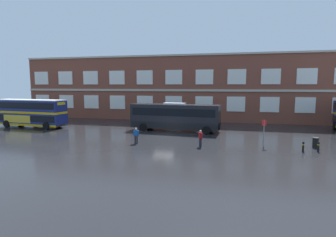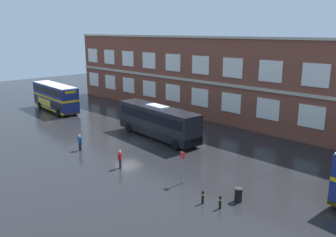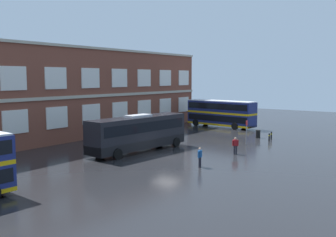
% 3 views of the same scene
% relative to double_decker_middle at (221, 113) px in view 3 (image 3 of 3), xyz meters
% --- Properties ---
extents(ground_plane, '(120.00, 120.00, 0.00)m').
position_rel_double_decker_middle_xyz_m(ground_plane, '(-22.96, -4.20, -2.15)').
color(ground_plane, black).
extents(brick_terminal_building, '(57.24, 8.19, 11.35)m').
position_rel_double_decker_middle_xyz_m(brick_terminal_building, '(-24.65, 11.78, 3.38)').
color(brick_terminal_building, brown).
rests_on(brick_terminal_building, ground).
extents(double_decker_middle, '(3.78, 11.21, 4.07)m').
position_rel_double_decker_middle_xyz_m(double_decker_middle, '(0.00, 0.00, 0.00)').
color(double_decker_middle, navy).
rests_on(double_decker_middle, ground).
extents(touring_coach, '(12.17, 3.68, 3.80)m').
position_rel_double_decker_middle_xyz_m(touring_coach, '(-22.39, -2.28, -0.24)').
color(touring_coach, black).
rests_on(touring_coach, ground).
extents(waiting_passenger, '(0.64, 0.29, 1.70)m').
position_rel_double_decker_middle_xyz_m(waiting_passenger, '(-24.74, -11.02, -1.22)').
color(waiting_passenger, black).
rests_on(waiting_passenger, ground).
extents(second_passenger, '(0.47, 0.57, 1.70)m').
position_rel_double_decker_middle_xyz_m(second_passenger, '(-17.92, -11.04, -1.22)').
color(second_passenger, black).
rests_on(second_passenger, ground).
extents(bus_stand_flag, '(0.44, 0.10, 2.70)m').
position_rel_double_decker_middle_xyz_m(bus_stand_flag, '(-11.75, -9.47, -0.51)').
color(bus_stand_flag, slate).
rests_on(bus_stand_flag, ground).
extents(station_litter_bin, '(0.60, 0.60, 1.03)m').
position_rel_double_decker_middle_xyz_m(station_litter_bin, '(-6.80, -8.84, -1.63)').
color(station_litter_bin, black).
rests_on(station_litter_bin, ground).
extents(safety_bollard_west, '(0.19, 0.19, 0.95)m').
position_rel_double_decker_middle_xyz_m(safety_bollard_west, '(-8.40, -10.91, -1.66)').
color(safety_bollard_west, black).
rests_on(safety_bollard_west, ground).
extents(safety_bollard_east, '(0.19, 0.19, 0.95)m').
position_rel_double_decker_middle_xyz_m(safety_bollard_east, '(-7.06, -10.66, -1.66)').
color(safety_bollard_east, black).
rests_on(safety_bollard_east, ground).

